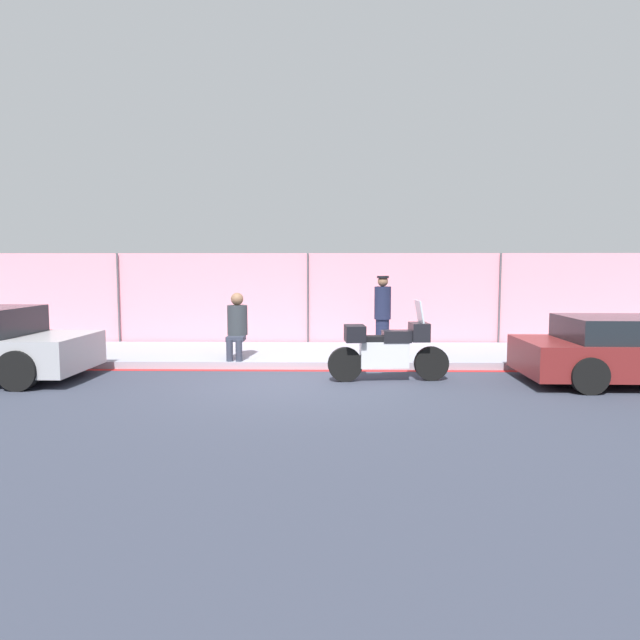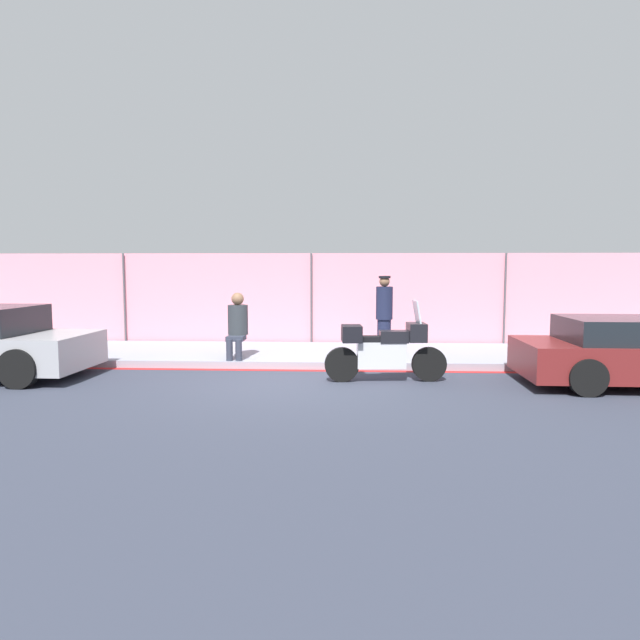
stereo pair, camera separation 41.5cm
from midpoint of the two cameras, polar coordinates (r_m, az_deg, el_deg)
The scene contains 7 objects.
ground_plane at distance 10.43m, azimuth -1.43°, elevation -6.37°, with size 120.00×120.00×0.00m, color #333847.
sidewalk at distance 13.33m, azimuth -0.44°, elevation -3.44°, with size 36.77×3.17×0.15m.
curb_paint_stripe at distance 11.70m, azimuth -0.94°, elevation -5.06°, with size 36.77×0.18×0.01m.
storefront_fence at distance 14.87m, azimuth -0.05°, elevation 1.95°, with size 34.93×0.17×2.46m.
motorcycle at distance 10.60m, azimuth 7.58°, elevation -2.88°, with size 2.26×0.61×1.50m.
officer_standing at distance 13.24m, azimuth 7.34°, elevation 0.70°, with size 0.38×0.38×1.75m.
person_seated_on_curb at distance 12.33m, azimuth -7.32°, elevation -0.22°, with size 0.43×0.74×1.41m.
Camera 2 is at (1.00, -10.17, 2.13)m, focal length 32.00 mm.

